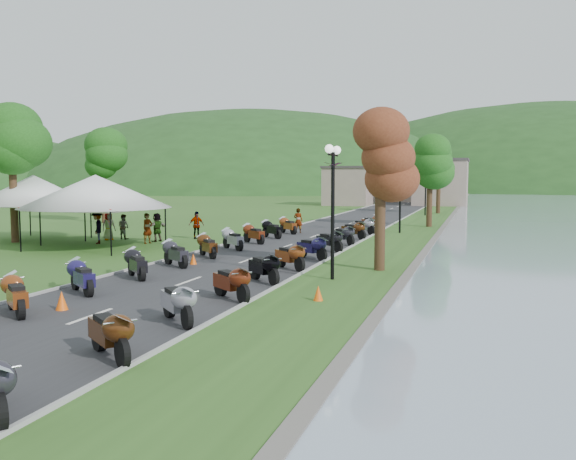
% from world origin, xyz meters
% --- Properties ---
extents(road, '(7.00, 120.00, 0.02)m').
position_xyz_m(road, '(0.00, 40.00, 0.01)').
color(road, '#2F2F31').
rests_on(road, ground).
extents(hills_backdrop, '(360.00, 120.00, 76.00)m').
position_xyz_m(hills_backdrop, '(0.00, 200.00, 0.00)').
color(hills_backdrop, '#285621').
rests_on(hills_backdrop, ground).
extents(far_building, '(18.00, 16.00, 5.00)m').
position_xyz_m(far_building, '(-2.00, 85.00, 2.50)').
color(far_building, gray).
rests_on(far_building, ground).
extents(moto_row_left, '(2.60, 44.12, 1.10)m').
position_xyz_m(moto_row_left, '(-2.24, 14.40, 0.55)').
color(moto_row_left, '#331411').
rests_on(moto_row_left, ground).
extents(moto_row_right, '(2.60, 38.65, 1.10)m').
position_xyz_m(moto_row_right, '(2.77, 21.61, 0.55)').
color(moto_row_right, '#331411').
rests_on(moto_row_right, ground).
extents(vendor_tent_main, '(5.43, 5.43, 4.00)m').
position_xyz_m(vendor_tent_main, '(-9.70, 24.20, 2.00)').
color(vendor_tent_main, white).
rests_on(vendor_tent_main, ground).
extents(vendor_tent_side, '(4.70, 4.70, 4.00)m').
position_xyz_m(vendor_tent_side, '(-15.77, 26.56, 2.00)').
color(vendor_tent_side, white).
rests_on(vendor_tent_side, ground).
extents(tree_park_left, '(3.49, 3.49, 9.69)m').
position_xyz_m(tree_park_left, '(-16.03, 25.15, 4.84)').
color(tree_park_left, '#24661B').
rests_on(tree_park_left, ground).
extents(tree_lakeside, '(2.65, 2.65, 7.35)m').
position_xyz_m(tree_lakeside, '(6.34, 20.83, 3.67)').
color(tree_lakeside, '#24661B').
rests_on(tree_lakeside, ground).
extents(pedestrian_a, '(0.69, 0.78, 1.78)m').
position_xyz_m(pedestrian_a, '(-8.19, 26.97, 0.00)').
color(pedestrian_a, slate).
rests_on(pedestrian_a, ground).
extents(pedestrian_b, '(0.82, 0.55, 1.56)m').
position_xyz_m(pedestrian_b, '(-10.90, 28.68, 0.00)').
color(pedestrian_b, slate).
rests_on(pedestrian_b, ground).
extents(pedestrian_c, '(1.11, 1.33, 1.93)m').
position_xyz_m(pedestrian_c, '(-10.91, 25.97, 0.00)').
color(pedestrian_c, slate).
rests_on(pedestrian_c, ground).
extents(traffic_cone_near, '(0.37, 0.37, 0.57)m').
position_xyz_m(traffic_cone_near, '(-1.29, 10.45, 0.29)').
color(traffic_cone_near, '#F2590C').
rests_on(traffic_cone_near, ground).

